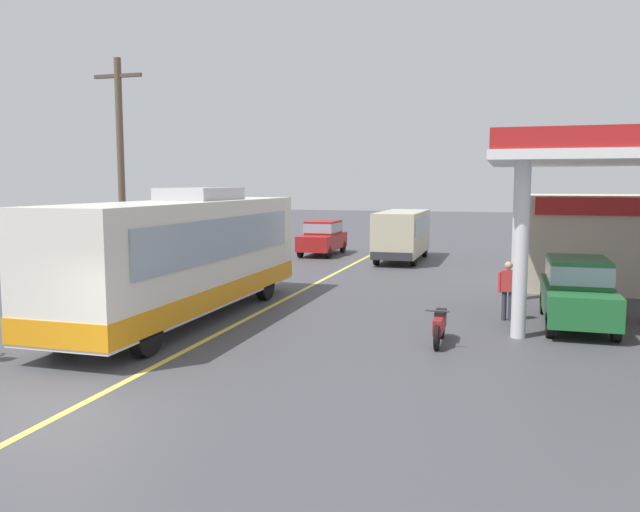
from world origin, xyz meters
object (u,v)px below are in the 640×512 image
(motorcycle_parked_forecourt, at_px, (440,325))
(pedestrian_near_pump, at_px, (508,287))
(coach_bus_main, at_px, (185,258))
(minibus_opposing_lane, at_px, (402,231))
(car_at_pump, at_px, (577,288))
(car_trailing_behind_bus, at_px, (323,236))

(motorcycle_parked_forecourt, distance_m, pedestrian_near_pump, 3.55)
(coach_bus_main, distance_m, minibus_opposing_lane, 15.73)
(coach_bus_main, height_order, pedestrian_near_pump, coach_bus_main)
(minibus_opposing_lane, bearing_deg, car_at_pump, -62.56)
(coach_bus_main, relative_size, pedestrian_near_pump, 6.65)
(car_trailing_behind_bus, bearing_deg, coach_bus_main, -87.16)
(car_trailing_behind_bus, bearing_deg, minibus_opposing_lane, -17.36)
(coach_bus_main, bearing_deg, motorcycle_parked_forecourt, -7.15)
(pedestrian_near_pump, bearing_deg, car_trailing_behind_bus, 123.57)
(car_at_pump, height_order, car_trailing_behind_bus, same)
(motorcycle_parked_forecourt, relative_size, pedestrian_near_pump, 1.08)
(motorcycle_parked_forecourt, bearing_deg, car_at_pump, 41.89)
(minibus_opposing_lane, relative_size, car_trailing_behind_bus, 1.46)
(motorcycle_parked_forecourt, bearing_deg, minibus_opposing_lane, 102.30)
(pedestrian_near_pump, bearing_deg, car_at_pump, -5.49)
(pedestrian_near_pump, distance_m, car_trailing_behind_bus, 17.34)
(car_at_pump, relative_size, pedestrian_near_pump, 2.53)
(minibus_opposing_lane, bearing_deg, motorcycle_parked_forecourt, -77.70)
(minibus_opposing_lane, bearing_deg, car_trailing_behind_bus, 162.64)
(minibus_opposing_lane, relative_size, motorcycle_parked_forecourt, 3.41)
(pedestrian_near_pump, bearing_deg, minibus_opposing_lane, 111.27)
(car_at_pump, xyz_separation_m, motorcycle_parked_forecourt, (-3.33, -2.98, -0.57))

